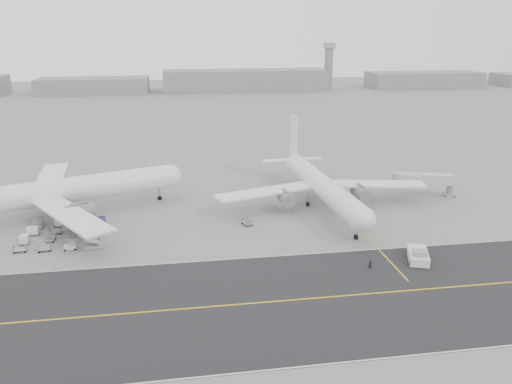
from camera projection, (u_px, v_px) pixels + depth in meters
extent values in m
plane|color=gray|center=(220.00, 255.00, 92.15)|extent=(700.00, 700.00, 0.00)
cube|color=#2A2A2D|center=(262.00, 302.00, 75.97)|extent=(220.00, 32.00, 0.02)
cube|color=gold|center=(262.00, 302.00, 75.96)|extent=(220.00, 0.30, 0.01)
cube|color=silver|center=(248.00, 258.00, 90.81)|extent=(220.00, 0.25, 0.01)
cube|color=silver|center=(284.00, 368.00, 61.12)|extent=(220.00, 0.25, 0.01)
cube|color=gold|center=(365.00, 234.00, 101.25)|extent=(0.30, 40.00, 0.01)
cylinder|color=gray|center=(328.00, 68.00, 351.52)|extent=(6.00, 6.00, 28.00)
cube|color=#9A9BA0|center=(329.00, 45.00, 346.73)|extent=(7.00, 7.00, 3.50)
cylinder|color=white|center=(65.00, 191.00, 110.32)|extent=(47.86, 21.75, 5.60)
sphere|color=white|center=(170.00, 176.00, 121.43)|extent=(5.49, 5.49, 5.49)
cube|color=white|center=(71.00, 215.00, 97.68)|extent=(19.83, 25.60, 0.45)
cube|color=white|center=(51.00, 178.00, 122.30)|extent=(8.60, 27.26, 0.45)
cylinder|color=slate|center=(80.00, 213.00, 103.05)|extent=(6.78, 5.28, 3.47)
cylinder|color=slate|center=(64.00, 187.00, 119.96)|extent=(6.78, 5.28, 3.47)
cylinder|color=black|center=(160.00, 198.00, 121.69)|extent=(1.16, 0.83, 1.06)
cylinder|color=black|center=(61.00, 219.00, 108.31)|extent=(1.16, 0.83, 1.06)
cylinder|color=black|center=(57.00, 209.00, 113.92)|extent=(1.16, 0.83, 1.06)
cylinder|color=gray|center=(159.00, 192.00, 121.23)|extent=(0.36, 0.36, 2.94)
cylinder|color=white|center=(323.00, 186.00, 115.21)|extent=(8.16, 44.13, 5.03)
sphere|color=white|center=(363.00, 220.00, 94.87)|extent=(4.93, 4.93, 4.93)
cone|color=white|center=(294.00, 161.00, 136.42)|extent=(5.13, 8.86, 4.53)
cube|color=white|center=(294.00, 135.00, 134.77)|extent=(0.84, 4.84, 10.70)
cube|color=white|center=(277.00, 160.00, 136.18)|extent=(8.18, 2.98, 0.25)
cube|color=white|center=(308.00, 159.00, 138.07)|extent=(8.18, 2.98, 0.25)
cube|color=white|center=(266.00, 192.00, 113.56)|extent=(24.55, 12.57, 0.45)
cube|color=white|center=(374.00, 184.00, 119.23)|extent=(24.64, 9.41, 0.45)
cylinder|color=slate|center=(286.00, 198.00, 112.86)|extent=(3.49, 5.56, 3.12)
cylinder|color=slate|center=(361.00, 193.00, 116.74)|extent=(3.49, 5.56, 3.12)
cylinder|color=black|center=(356.00, 237.00, 98.78)|extent=(0.58, 1.12, 1.09)
cylinder|color=black|center=(308.00, 204.00, 117.48)|extent=(0.58, 1.12, 1.09)
cylinder|color=black|center=(332.00, 202.00, 118.77)|extent=(0.58, 1.12, 1.09)
cylinder|color=gray|center=(356.00, 231.00, 98.37)|extent=(0.36, 0.36, 2.64)
cube|color=silver|center=(418.00, 256.00, 89.64)|extent=(5.47, 7.60, 1.55)
cube|color=#9A9BA0|center=(420.00, 253.00, 87.84)|extent=(3.05, 2.92, 1.00)
cylinder|color=gray|center=(415.00, 248.00, 93.70)|extent=(1.15, 2.77, 0.18)
cylinder|color=black|center=(411.00, 264.00, 87.56)|extent=(0.76, 1.09, 1.00)
cylinder|color=black|center=(428.00, 265.00, 87.04)|extent=(0.76, 1.09, 1.00)
cylinder|color=black|center=(408.00, 251.00, 92.53)|extent=(0.76, 1.09, 1.00)
cylinder|color=black|center=(424.00, 252.00, 92.00)|extent=(0.76, 1.09, 1.00)
cylinder|color=gray|center=(449.00, 189.00, 124.19)|extent=(1.51, 1.51, 3.77)
cube|color=#9A9BA0|center=(449.00, 195.00, 124.67)|extent=(3.00, 3.00, 0.66)
cube|color=silver|center=(423.00, 179.00, 124.09)|extent=(14.35, 6.19, 2.45)
cube|color=#9A9BA0|center=(395.00, 178.00, 124.77)|extent=(1.87, 3.21, 2.83)
cylinder|color=black|center=(452.00, 194.00, 125.56)|extent=(0.42, 0.62, 0.57)
imported|color=black|center=(370.00, 265.00, 86.28)|extent=(0.77, 0.63, 1.82)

